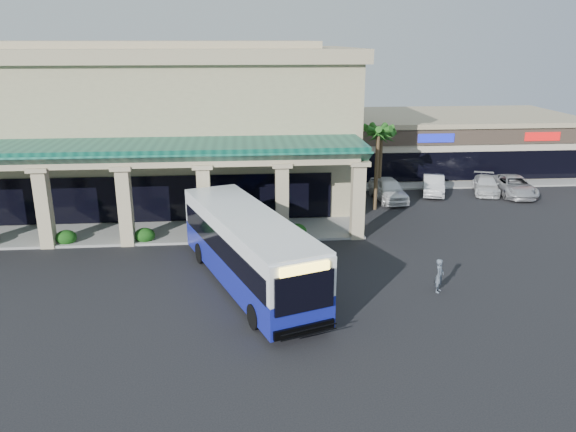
{
  "coord_description": "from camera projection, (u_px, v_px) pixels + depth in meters",
  "views": [
    {
      "loc": [
        -0.85,
        -26.23,
        11.51
      ],
      "look_at": [
        1.67,
        3.02,
        2.2
      ],
      "focal_mm": 35.0,
      "sensor_mm": 36.0,
      "label": 1
    }
  ],
  "objects": [
    {
      "name": "car_silver",
      "position": [
        388.0,
        189.0,
        41.54
      ],
      "size": [
        2.3,
        5.03,
        1.67
      ],
      "primitive_type": "imported",
      "rotation": [
        0.0,
        0.0,
        0.07
      ],
      "color": "white",
      "rests_on": "ground"
    },
    {
      "name": "broadleaf_tree",
      "position": [
        342.0,
        154.0,
        46.39
      ],
      "size": [
        2.6,
        2.6,
        4.81
      ],
      "primitive_type": null,
      "color": "#123E0E",
      "rests_on": "ground"
    },
    {
      "name": "palm_1",
      "position": [
        380.0,
        160.0,
        41.66
      ],
      "size": [
        2.4,
        2.4,
        5.8
      ],
      "primitive_type": null,
      "color": "#1D5215",
      "rests_on": "ground"
    },
    {
      "name": "transit_bus",
      "position": [
        248.0,
        251.0,
        26.93
      ],
      "size": [
        7.1,
        12.97,
        3.55
      ],
      "primitive_type": null,
      "rotation": [
        0.0,
        0.0,
        0.35
      ],
      "color": "#17209E",
      "rests_on": "ground"
    },
    {
      "name": "palm_0",
      "position": [
        377.0,
        163.0,
        38.6
      ],
      "size": [
        2.4,
        2.4,
        6.6
      ],
      "primitive_type": null,
      "color": "#1D5215",
      "rests_on": "ground"
    },
    {
      "name": "car_white",
      "position": [
        433.0,
        185.0,
        43.24
      ],
      "size": [
        2.75,
        4.64,
        1.44
      ],
      "primitive_type": "imported",
      "rotation": [
        0.0,
        0.0,
        -0.3
      ],
      "color": "silver",
      "rests_on": "ground"
    },
    {
      "name": "car_red",
      "position": [
        486.0,
        185.0,
        43.58
      ],
      "size": [
        3.06,
        4.75,
        1.28
      ],
      "primitive_type": "imported",
      "rotation": [
        0.0,
        0.0,
        -0.31
      ],
      "color": "silver",
      "rests_on": "ground"
    },
    {
      "name": "main_building",
      "position": [
        142.0,
        121.0,
        41.29
      ],
      "size": [
        30.8,
        14.8,
        11.35
      ],
      "primitive_type": null,
      "color": "tan",
      "rests_on": "ground"
    },
    {
      "name": "strip_mall",
      "position": [
        444.0,
        141.0,
        51.98
      ],
      "size": [
        22.5,
        12.5,
        4.9
      ],
      "primitive_type": null,
      "color": "beige",
      "rests_on": "ground"
    },
    {
      "name": "car_gray",
      "position": [
        514.0,
        186.0,
        42.97
      ],
      "size": [
        3.01,
        5.49,
        1.46
      ],
      "primitive_type": "imported",
      "rotation": [
        0.0,
        0.0,
        -0.12
      ],
      "color": "#ADACB0",
      "rests_on": "ground"
    },
    {
      "name": "arcade",
      "position": [
        121.0,
        191.0,
        33.4
      ],
      "size": [
        30.0,
        6.2,
        5.7
      ],
      "primitive_type": null,
      "color": "#0C4839",
      "rests_on": "ground"
    },
    {
      "name": "pedestrian",
      "position": [
        439.0,
        276.0,
        26.47
      ],
      "size": [
        0.65,
        0.72,
        1.65
      ],
      "primitive_type": "imported",
      "rotation": [
        0.0,
        0.0,
        1.03
      ],
      "color": "#4C5663",
      "rests_on": "ground"
    },
    {
      "name": "ground",
      "position": [
        260.0,
        276.0,
        28.46
      ],
      "size": [
        110.0,
        110.0,
        0.0
      ],
      "primitive_type": "plane",
      "color": "black"
    }
  ]
}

